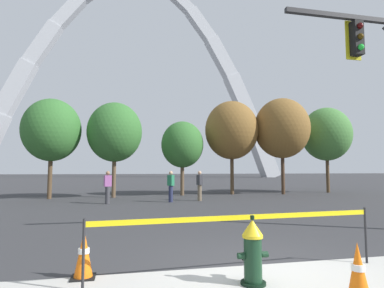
# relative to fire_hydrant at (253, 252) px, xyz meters

# --- Properties ---
(ground_plane) EXTENTS (240.00, 240.00, 0.00)m
(ground_plane) POSITION_rel_fire_hydrant_xyz_m (0.47, 0.74, -0.47)
(ground_plane) COLOR #333335
(fire_hydrant) EXTENTS (0.46, 0.48, 0.99)m
(fire_hydrant) POSITION_rel_fire_hydrant_xyz_m (0.00, 0.00, 0.00)
(fire_hydrant) COLOR black
(fire_hydrant) RESTS_ON ground
(caution_tape_barrier) EXTENTS (4.81, 0.35, 0.98)m
(caution_tape_barrier) POSITION_rel_fire_hydrant_xyz_m (0.01, 0.40, 0.20)
(caution_tape_barrier) COLOR #232326
(caution_tape_barrier) RESTS_ON ground
(traffic_cone_by_hydrant) EXTENTS (0.36, 0.36, 0.73)m
(traffic_cone_by_hydrant) POSITION_rel_fire_hydrant_xyz_m (1.09, -0.81, -0.11)
(traffic_cone_by_hydrant) COLOR black
(traffic_cone_by_hydrant) RESTS_ON ground
(traffic_cone_mid_sidewalk) EXTENTS (0.36, 0.36, 0.73)m
(traffic_cone_mid_sidewalk) POSITION_rel_fire_hydrant_xyz_m (-2.43, 0.80, -0.11)
(traffic_cone_mid_sidewalk) COLOR black
(traffic_cone_mid_sidewalk) RESTS_ON ground
(monument_arch) EXTENTS (62.42, 3.23, 43.74)m
(monument_arch) POSITION_rel_fire_hydrant_xyz_m (0.47, 61.07, 18.94)
(monument_arch) COLOR silver
(monument_arch) RESTS_ON ground
(tree_far_left) EXTENTS (3.29, 3.29, 5.76)m
(tree_far_left) POSITION_rel_fire_hydrant_xyz_m (-5.97, 15.13, 3.48)
(tree_far_left) COLOR brown
(tree_far_left) RESTS_ON ground
(tree_left_mid) EXTENTS (3.28, 3.28, 5.74)m
(tree_left_mid) POSITION_rel_fire_hydrant_xyz_m (-2.42, 15.31, 3.46)
(tree_left_mid) COLOR brown
(tree_left_mid) RESTS_ON ground
(tree_center_left) EXTENTS (2.75, 2.75, 4.82)m
(tree_center_left) POSITION_rel_fire_hydrant_xyz_m (1.88, 15.99, 2.83)
(tree_center_left) COLOR brown
(tree_center_left) RESTS_ON ground
(tree_center_right) EXTENTS (3.63, 3.63, 6.36)m
(tree_center_right) POSITION_rel_fire_hydrant_xyz_m (5.34, 16.16, 3.88)
(tree_center_right) COLOR brown
(tree_center_right) RESTS_ON ground
(tree_right_mid) EXTENTS (3.75, 3.75, 6.57)m
(tree_right_mid) POSITION_rel_fire_hydrant_xyz_m (8.75, 15.48, 4.03)
(tree_right_mid) COLOR #473323
(tree_right_mid) RESTS_ON ground
(tree_far_right) EXTENTS (3.57, 3.57, 6.24)m
(tree_far_right) POSITION_rel_fire_hydrant_xyz_m (12.77, 16.32, 3.80)
(tree_far_right) COLOR brown
(tree_far_right) RESTS_ON ground
(pedestrian_walking_left) EXTENTS (0.35, 0.39, 1.59)m
(pedestrian_walking_left) POSITION_rel_fire_hydrant_xyz_m (0.53, 11.88, 0.35)
(pedestrian_walking_left) COLOR #232847
(pedestrian_walking_left) RESTS_ON ground
(pedestrian_standing_center) EXTENTS (0.39, 0.30, 1.59)m
(pedestrian_standing_center) POSITION_rel_fire_hydrant_xyz_m (-2.60, 11.72, 0.35)
(pedestrian_standing_center) COLOR #38383D
(pedestrian_standing_center) RESTS_ON ground
(pedestrian_walking_right) EXTENTS (0.29, 0.38, 1.59)m
(pedestrian_walking_right) POSITION_rel_fire_hydrant_xyz_m (2.15, 12.26, 0.35)
(pedestrian_walking_right) COLOR brown
(pedestrian_walking_right) RESTS_ON ground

